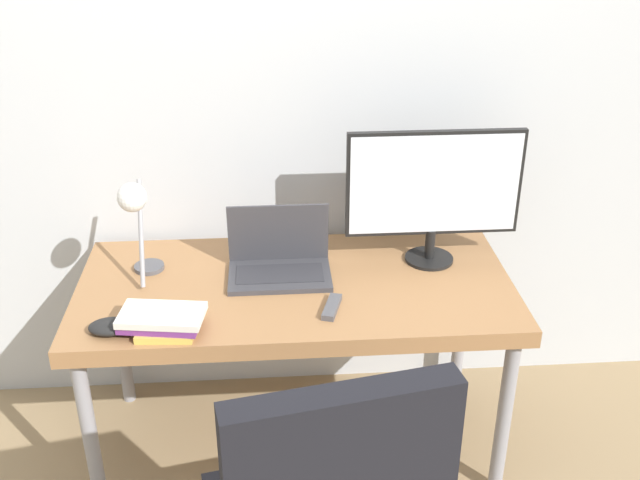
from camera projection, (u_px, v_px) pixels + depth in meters
name	position (u px, v px, depth m)	size (l,w,h in m)	color
wall_back	(288.00, 81.00, 2.69)	(8.00, 0.05, 2.60)	silver
desk	(296.00, 298.00, 2.61)	(1.50, 0.72, 0.71)	#996B42
laptop	(279.00, 261.00, 2.62)	(0.36, 0.23, 0.24)	#38383D
monitor	(434.00, 189.00, 2.60)	(0.62, 0.17, 0.49)	black
desk_lamp	(136.00, 212.00, 2.43)	(0.11, 0.25, 0.39)	#4C4C51
book_stack	(164.00, 320.00, 2.31)	(0.28, 0.21, 0.07)	gold
tv_remote	(332.00, 307.00, 2.42)	(0.08, 0.15, 0.02)	#4C4C51
game_controller	(111.00, 327.00, 2.30)	(0.14, 0.09, 0.04)	black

